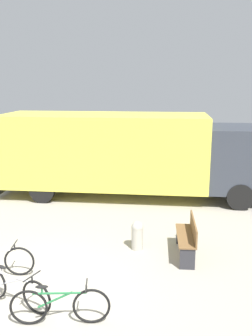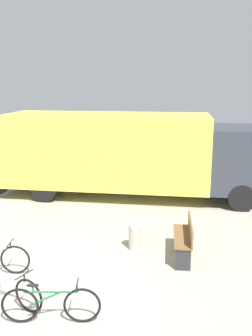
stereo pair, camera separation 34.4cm
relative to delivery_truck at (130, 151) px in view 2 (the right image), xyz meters
The scene contains 6 objects.
ground_plane 7.11m from the delivery_truck, 91.02° to the right, with size 60.00×60.00×0.00m, color #A8A091.
delivery_truck is the anchor object (origin of this frame).
park_bench 5.20m from the delivery_truck, 56.07° to the right, with size 0.72×1.50×0.91m.
bicycle_middle 7.36m from the delivery_truck, 89.29° to the right, with size 1.70×0.48×0.74m.
bicycle_far 7.66m from the delivery_truck, 81.25° to the right, with size 1.63×0.68×0.74m.
bollard_near_bench 4.68m from the delivery_truck, 69.52° to the right, with size 0.30×0.30×0.73m.
Camera 2 is at (4.43, -5.48, 4.09)m, focal length 40.00 mm.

